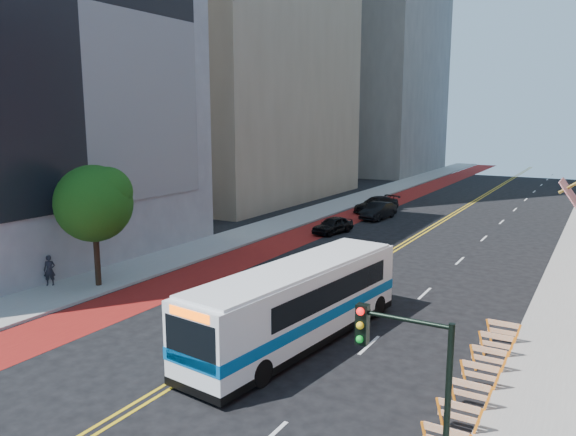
# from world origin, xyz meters

# --- Properties ---
(ground) EXTENTS (160.00, 160.00, 0.00)m
(ground) POSITION_xyz_m (0.00, 0.00, 0.00)
(ground) COLOR black
(ground) RESTS_ON ground
(sidewalk_left) EXTENTS (4.00, 140.00, 0.15)m
(sidewalk_left) POSITION_xyz_m (-12.00, 30.00, 0.07)
(sidewalk_left) COLOR gray
(sidewalk_left) RESTS_ON ground
(bus_lane_paint) EXTENTS (3.60, 140.00, 0.01)m
(bus_lane_paint) POSITION_xyz_m (-8.10, 30.00, 0.00)
(bus_lane_paint) COLOR maroon
(bus_lane_paint) RESTS_ON ground
(center_line_inner) EXTENTS (0.14, 140.00, 0.01)m
(center_line_inner) POSITION_xyz_m (-0.18, 30.00, 0.00)
(center_line_inner) COLOR gold
(center_line_inner) RESTS_ON ground
(center_line_outer) EXTENTS (0.14, 140.00, 0.01)m
(center_line_outer) POSITION_xyz_m (0.18, 30.00, 0.00)
(center_line_outer) COLOR gold
(center_line_outer) RESTS_ON ground
(lane_dashes) EXTENTS (0.14, 98.20, 0.01)m
(lane_dashes) POSITION_xyz_m (4.80, 38.00, 0.01)
(lane_dashes) COLOR silver
(lane_dashes) RESTS_ON ground
(grey_building_left) EXTENTS (14.10, 24.00, 30.00)m
(grey_building_left) POSITION_xyz_m (-20.90, 8.00, 15.01)
(grey_building_left) COLOR gray
(grey_building_left) RESTS_ON ground
(construction_barriers) EXTENTS (1.42, 10.91, 1.00)m
(construction_barriers) POSITION_xyz_m (9.60, 3.42, 0.68)
(construction_barriers) COLOR orange
(construction_barriers) RESTS_ON ground
(street_tree) EXTENTS (4.20, 4.20, 6.70)m
(street_tree) POSITION_xyz_m (-11.24, 6.04, 4.91)
(street_tree) COLOR black
(street_tree) RESTS_ON sidewalk_left
(traffic_signal) EXTENTS (2.21, 0.34, 5.07)m
(traffic_signal) POSITION_xyz_m (9.41, -3.51, 3.72)
(traffic_signal) COLOR black
(traffic_signal) RESTS_ON sidewalk_right
(transit_bus) EXTENTS (4.08, 12.46, 3.36)m
(transit_bus) POSITION_xyz_m (2.11, 4.84, 1.76)
(transit_bus) COLOR white
(transit_bus) RESTS_ON ground
(car_a) EXTENTS (2.46, 4.28, 1.37)m
(car_a) POSITION_xyz_m (-6.30, 25.83, 0.69)
(car_a) COLOR black
(car_a) RESTS_ON ground
(car_b) EXTENTS (2.08, 4.84, 1.55)m
(car_b) POSITION_xyz_m (-5.45, 33.87, 0.78)
(car_b) COLOR black
(car_b) RESTS_ON ground
(car_c) EXTENTS (3.81, 5.67, 1.52)m
(car_c) POSITION_xyz_m (-7.00, 37.40, 0.76)
(car_c) COLOR black
(car_c) RESTS_ON ground
(pedestrian) EXTENTS (0.74, 0.71, 1.70)m
(pedestrian) POSITION_xyz_m (-13.60, 4.64, 1.00)
(pedestrian) COLOR black
(pedestrian) RESTS_ON sidewalk_left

